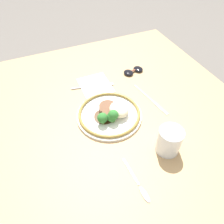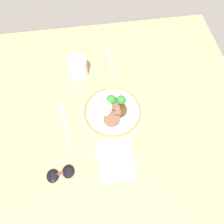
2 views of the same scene
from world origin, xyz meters
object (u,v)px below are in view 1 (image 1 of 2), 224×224
object	(u,v)px
fork	(97,86)
juice_glass	(169,142)
knife	(151,100)
sunglasses	(133,71)
plate	(110,114)
spoon	(141,188)

from	to	relation	value
fork	juice_glass	bearing A→B (deg)	-63.40
juice_glass	knife	size ratio (longest dim) A/B	0.44
sunglasses	fork	bearing A→B (deg)	-89.33
juice_glass	fork	size ratio (longest dim) A/B	0.51
juice_glass	sunglasses	bearing A→B (deg)	167.32
plate	spoon	distance (m)	0.31
fork	spoon	xyz separation A→B (m)	(0.51, -0.05, -0.00)
juice_glass	plate	bearing A→B (deg)	-151.46
juice_glass	sunglasses	size ratio (longest dim) A/B	0.90
plate	sunglasses	world-z (taller)	plate
spoon	sunglasses	xyz separation A→B (m)	(-0.54, 0.25, 0.01)
juice_glass	knife	xyz separation A→B (m)	(-0.24, 0.08, -0.04)
plate	juice_glass	bearing A→B (deg)	28.54
juice_glass	fork	distance (m)	0.44
spoon	sunglasses	distance (m)	0.60
juice_glass	fork	xyz separation A→B (m)	(-0.42, -0.10, -0.04)
spoon	sunglasses	bearing A→B (deg)	152.39
plate	juice_glass	distance (m)	0.25
knife	spoon	bearing A→B (deg)	-44.35
juice_glass	spoon	world-z (taller)	juice_glass
plate	juice_glass	xyz separation A→B (m)	(0.22, 0.12, 0.02)
juice_glass	knife	bearing A→B (deg)	161.66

